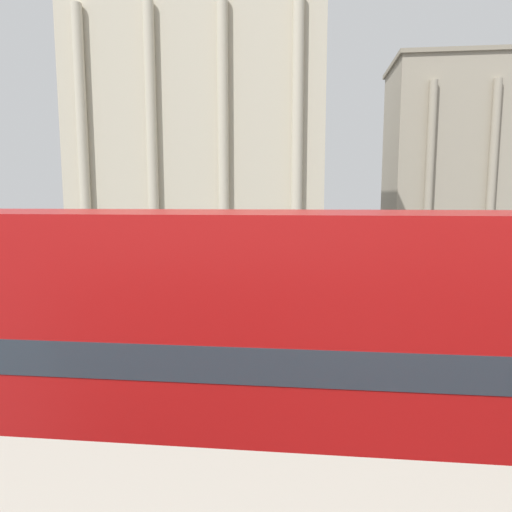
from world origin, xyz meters
The scene contains 6 objects.
double_decker_bus centered at (-1.21, 4.28, 2.40)m, with size 10.85×2.63×4.32m.
plaza_building_left centered at (-10.87, 43.21, 12.16)m, with size 23.26×15.24×24.32m.
traffic_light_near centered at (-0.22, 11.30, 2.62)m, with size 0.42×0.24×4.02m.
traffic_light_mid centered at (-0.17, 19.25, 2.39)m, with size 0.42×0.24×3.65m.
car_maroon centered at (1.14, 25.59, 0.70)m, with size 4.20×1.93×1.35m.
pedestrian_black centered at (2.32, 16.83, 1.06)m, with size 0.32×0.32×1.82m.
Camera 1 is at (-1.15, -1.96, 4.51)m, focal length 32.00 mm.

